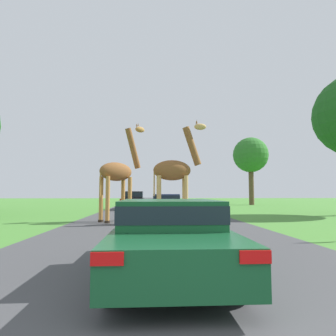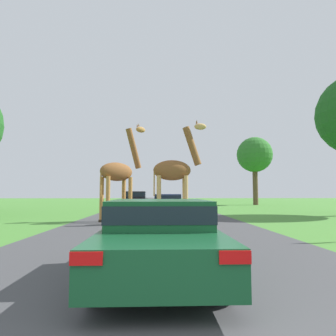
{
  "view_description": "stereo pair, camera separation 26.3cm",
  "coord_description": "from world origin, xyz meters",
  "px_view_note": "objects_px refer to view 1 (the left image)",
  "views": [
    {
      "loc": [
        -0.36,
        -1.2,
        1.35
      ],
      "look_at": [
        0.43,
        12.34,
        2.49
      ],
      "focal_mm": 32.0,
      "sensor_mm": 36.0,
      "label": 1
    },
    {
      "loc": [
        -0.1,
        -1.21,
        1.35
      ],
      "look_at": [
        0.43,
        12.34,
        2.49
      ],
      "focal_mm": 32.0,
      "sensor_mm": 36.0,
      "label": 2
    }
  ],
  "objects_px": {
    "car_queue_right": "(133,200)",
    "car_queue_left": "(166,204)",
    "giraffe_companion": "(119,174)",
    "car_lead_maroon": "(169,233)",
    "giraffe_near_road": "(175,172)",
    "tree_left_edge": "(251,156)"
  },
  "relations": [
    {
      "from": "giraffe_near_road",
      "to": "car_lead_maroon",
      "type": "relative_size",
      "value": 1.07
    },
    {
      "from": "car_queue_right",
      "to": "car_queue_left",
      "type": "relative_size",
      "value": 1.11
    },
    {
      "from": "giraffe_near_road",
      "to": "car_queue_left",
      "type": "height_order",
      "value": "giraffe_near_road"
    },
    {
      "from": "giraffe_companion",
      "to": "tree_left_edge",
      "type": "xyz_separation_m",
      "value": [
        13.27,
        19.76,
        3.49
      ]
    },
    {
      "from": "giraffe_near_road",
      "to": "car_queue_right",
      "type": "relative_size",
      "value": 0.99
    },
    {
      "from": "car_queue_right",
      "to": "car_queue_left",
      "type": "bearing_deg",
      "value": -71.35
    },
    {
      "from": "car_queue_left",
      "to": "tree_left_edge",
      "type": "xyz_separation_m",
      "value": [
        10.8,
        15.96,
        5.07
      ]
    },
    {
      "from": "car_queue_left",
      "to": "car_queue_right",
      "type": "bearing_deg",
      "value": 108.65
    },
    {
      "from": "car_lead_maroon",
      "to": "tree_left_edge",
      "type": "bearing_deg",
      "value": 68.56
    },
    {
      "from": "car_queue_right",
      "to": "car_queue_left",
      "type": "height_order",
      "value": "car_queue_right"
    },
    {
      "from": "giraffe_near_road",
      "to": "car_queue_left",
      "type": "xyz_separation_m",
      "value": [
        -0.17,
        4.76,
        -1.62
      ]
    },
    {
      "from": "car_queue_right",
      "to": "car_queue_left",
      "type": "distance_m",
      "value": 7.45
    },
    {
      "from": "giraffe_companion",
      "to": "car_queue_right",
      "type": "distance_m",
      "value": 10.96
    },
    {
      "from": "giraffe_near_road",
      "to": "car_queue_right",
      "type": "height_order",
      "value": "giraffe_near_road"
    },
    {
      "from": "giraffe_companion",
      "to": "car_queue_right",
      "type": "height_order",
      "value": "giraffe_companion"
    },
    {
      "from": "car_queue_left",
      "to": "tree_left_edge",
      "type": "bearing_deg",
      "value": 55.93
    },
    {
      "from": "giraffe_near_road",
      "to": "giraffe_companion",
      "type": "height_order",
      "value": "giraffe_companion"
    },
    {
      "from": "giraffe_companion",
      "to": "car_lead_maroon",
      "type": "bearing_deg",
      "value": -27.78
    },
    {
      "from": "car_queue_right",
      "to": "tree_left_edge",
      "type": "distance_m",
      "value": 16.67
    },
    {
      "from": "car_lead_maroon",
      "to": "giraffe_near_road",
      "type": "bearing_deg",
      "value": 84.62
    },
    {
      "from": "car_lead_maroon",
      "to": "tree_left_edge",
      "type": "distance_m",
      "value": 31.64
    },
    {
      "from": "giraffe_near_road",
      "to": "car_queue_left",
      "type": "bearing_deg",
      "value": -179.01
    }
  ]
}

